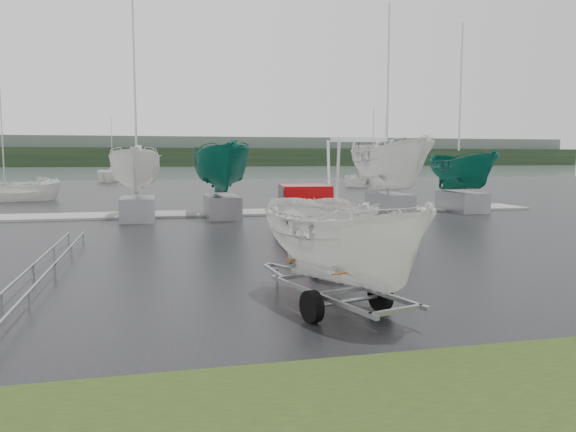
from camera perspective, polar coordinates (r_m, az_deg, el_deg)
The scene contains 19 objects.
ground_plane at distance 18.23m, azimuth 6.86°, elevation -3.61°, with size 120.00×120.00×0.00m, color black.
lake at distance 117.06m, azimuth -10.37°, elevation 4.42°, with size 300.00×300.00×0.00m, color gray.
dock at distance 30.64m, azimuth -1.58°, elevation 0.42°, with size 30.00×3.00×0.12m, color gray.
treeline at distance 186.96m, azimuth -11.55°, elevation 5.87°, with size 300.00×8.00×6.00m, color black.
far_hill at distance 194.96m, azimuth -11.65°, elevation 6.46°, with size 300.00×6.00×10.00m, color #4C5651.
pickup_truck at distance 21.09m, azimuth 1.97°, elevation 0.53°, with size 2.70×6.07×1.96m.
trailer_hitched at distance 14.68m, azimuth 5.77°, elevation 3.52°, with size 1.84×3.71×4.40m.
trailer_parked at distance 10.67m, azimuth 5.57°, elevation 4.88°, with size 2.22×3.79×5.22m.
boat_hoist at distance 31.89m, azimuth 7.19°, elevation 5.31°, with size 3.30×2.18×4.12m.
keelboat_0 at distance 27.88m, azimuth -15.19°, elevation 7.34°, with size 2.38×3.20×10.55m.
keelboat_1 at distance 28.26m, azimuth -6.81°, elevation 8.21°, with size 2.60×3.20×8.02m.
keelboat_2 at distance 30.46m, azimuth 10.42°, elevation 8.89°, with size 2.90×3.20×11.09m.
keelboat_3 at distance 32.74m, azimuth 17.40°, elevation 6.58°, with size 2.23×3.20×10.39m.
mast_rack_0 at distance 18.26m, azimuth -21.94°, elevation -2.88°, with size 0.56×6.50×0.06m.
mast_rack_1 at distance 12.46m, azimuth -26.02°, elevation -7.04°, with size 0.56×6.50×0.06m.
moored_boat_0 at distance 43.43m, azimuth -26.76°, elevation 1.36°, with size 2.83×2.75×11.63m.
moored_boat_1 at distance 73.08m, azimuth -17.36°, elevation 3.35°, with size 3.43×3.48×11.74m.
moored_boat_2 at distance 56.92m, azimuth 8.59°, elevation 2.89°, with size 3.07×3.04×10.93m.
moored_boat_3 at distance 69.56m, azimuth 9.75°, elevation 3.42°, with size 2.84×2.78×11.34m.
Camera 1 is at (-6.25, -16.85, 3.03)m, focal length 35.00 mm.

